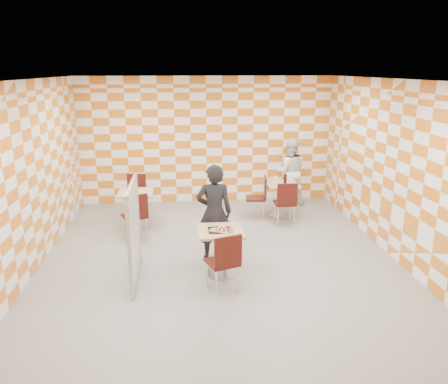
% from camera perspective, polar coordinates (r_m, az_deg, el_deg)
% --- Properties ---
extents(room_shell, '(7.00, 7.00, 7.00)m').
position_cam_1_polar(room_shell, '(7.61, -1.00, 3.22)').
color(room_shell, gray).
rests_on(room_shell, ground).
extents(main_table, '(0.70, 0.70, 0.75)m').
position_cam_1_polar(main_table, '(6.88, -0.49, -6.85)').
color(main_table, '#D9B375').
rests_on(main_table, ground).
extents(second_table, '(0.70, 0.70, 0.75)m').
position_cam_1_polar(second_table, '(9.65, 7.51, -0.26)').
color(second_table, '#D9B375').
rests_on(second_table, ground).
extents(empty_table, '(0.70, 0.70, 0.75)m').
position_cam_1_polar(empty_table, '(9.10, -11.41, -1.43)').
color(empty_table, '#D9B375').
rests_on(empty_table, ground).
extents(chair_main_front, '(0.54, 0.55, 0.92)m').
position_cam_1_polar(chair_main_front, '(6.30, 0.12, -8.71)').
color(chair_main_front, '#39100B').
rests_on(chair_main_front, ground).
extents(chair_second_front, '(0.42, 0.43, 0.92)m').
position_cam_1_polar(chair_second_front, '(9.09, 8.08, -1.06)').
color(chair_second_front, '#39100B').
rests_on(chair_second_front, ground).
extents(chair_second_side, '(0.49, 0.48, 0.92)m').
position_cam_1_polar(chair_second_side, '(9.46, 4.74, -0.28)').
color(chair_second_side, '#39100B').
rests_on(chair_second_side, ground).
extents(chair_empty_near, '(0.56, 0.56, 0.92)m').
position_cam_1_polar(chair_empty_near, '(8.39, -11.47, -2.68)').
color(chair_empty_near, '#39100B').
rests_on(chair_empty_near, ground).
extents(chair_empty_far, '(0.48, 0.49, 0.92)m').
position_cam_1_polar(chair_empty_far, '(9.81, -11.43, 0.04)').
color(chair_empty_far, '#39100B').
rests_on(chair_empty_far, ground).
extents(partition, '(0.08, 1.38, 1.55)m').
position_cam_1_polar(partition, '(6.74, -11.67, -5.13)').
color(partition, white).
rests_on(partition, ground).
extents(man_dark, '(0.62, 0.42, 1.66)m').
position_cam_1_polar(man_dark, '(7.34, -1.30, -2.70)').
color(man_dark, black).
rests_on(man_dark, ground).
extents(man_white, '(0.83, 0.67, 1.60)m').
position_cam_1_polar(man_white, '(10.50, 8.58, 2.67)').
color(man_white, white).
rests_on(man_white, ground).
extents(pizza_on_foil, '(0.40, 0.40, 0.04)m').
position_cam_1_polar(pizza_on_foil, '(6.77, -0.49, -4.89)').
color(pizza_on_foil, silver).
rests_on(pizza_on_foil, main_table).
extents(sport_bottle, '(0.06, 0.06, 0.20)m').
position_cam_1_polar(sport_bottle, '(9.63, 6.81, 1.77)').
color(sport_bottle, white).
rests_on(sport_bottle, second_table).
extents(soda_bottle, '(0.07, 0.07, 0.23)m').
position_cam_1_polar(soda_bottle, '(9.58, 8.00, 1.74)').
color(soda_bottle, black).
rests_on(soda_bottle, second_table).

